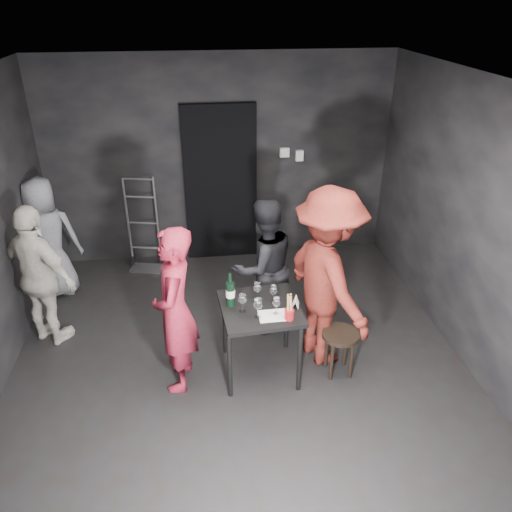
{
  "coord_description": "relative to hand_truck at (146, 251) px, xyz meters",
  "views": [
    {
      "loc": [
        -0.33,
        -3.84,
        3.34
      ],
      "look_at": [
        0.19,
        0.25,
        1.13
      ],
      "focal_mm": 35.0,
      "sensor_mm": 36.0,
      "label": 1
    }
  ],
  "objects": [
    {
      "name": "stool",
      "position": [
        1.99,
        -2.4,
        0.15
      ],
      "size": [
        0.35,
        0.35,
        0.47
      ],
      "rotation": [
        0.0,
        0.0,
        -0.05
      ],
      "color": "#352116",
      "rests_on": "floor"
    },
    {
      "name": "server_red",
      "position": [
        0.47,
        -2.33,
        0.64
      ],
      "size": [
        0.47,
        0.67,
        1.74
      ],
      "primitive_type": "imported",
      "rotation": [
        0.0,
        0.0,
        -1.67
      ],
      "color": "#A51E35",
      "rests_on": "floor"
    },
    {
      "name": "man_maroon",
      "position": [
        1.91,
        -2.12,
        0.88
      ],
      "size": [
        1.1,
        1.56,
        2.21
      ],
      "primitive_type": "imported",
      "rotation": [
        0.0,
        0.0,
        1.91
      ],
      "color": "maroon",
      "rests_on": "floor"
    },
    {
      "name": "doorway",
      "position": [
        1.05,
        0.21,
        0.82
      ],
      "size": [
        0.95,
        0.1,
        2.1
      ],
      "primitive_type": "cube",
      "color": "black",
      "rests_on": "ground"
    },
    {
      "name": "bystander_grey",
      "position": [
        -1.05,
        -0.53,
        0.51
      ],
      "size": [
        0.74,
        0.43,
        1.48
      ],
      "primitive_type": "imported",
      "rotation": [
        0.0,
        0.0,
        3.19
      ],
      "color": "slate",
      "rests_on": "floor"
    },
    {
      "name": "reserved_card",
      "position": [
        1.55,
        -2.3,
        0.57
      ],
      "size": [
        0.1,
        0.13,
        0.09
      ],
      "primitive_type": null,
      "rotation": [
        0.0,
        0.0,
        -0.26
      ],
      "color": "white",
      "rests_on": "tasting_table"
    },
    {
      "name": "tasting_table",
      "position": [
        1.24,
        -2.27,
        0.43
      ],
      "size": [
        0.72,
        0.72,
        0.75
      ],
      "rotation": [
        0.0,
        0.0,
        0.08
      ],
      "color": "black",
      "rests_on": "floor"
    },
    {
      "name": "wall_back",
      "position": [
        1.05,
        0.27,
        1.12
      ],
      "size": [
        4.5,
        0.04,
        2.7
      ],
      "primitive_type": "cube",
      "color": "black",
      "rests_on": "ground"
    },
    {
      "name": "wine_glass_f",
      "position": [
        1.37,
        -2.2,
        0.62
      ],
      "size": [
        0.08,
        0.08,
        0.19
      ],
      "primitive_type": null,
      "rotation": [
        0.0,
        0.0,
        0.09
      ],
      "color": "white",
      "rests_on": "tasting_table"
    },
    {
      "name": "bystander_cream",
      "position": [
        -0.9,
        -1.49,
        0.57
      ],
      "size": [
        1.02,
        0.88,
        1.59
      ],
      "primitive_type": "imported",
      "rotation": [
        0.0,
        0.0,
        2.56
      ],
      "color": "beige",
      "rests_on": "floor"
    },
    {
      "name": "wine_bottle",
      "position": [
        0.97,
        -2.21,
        0.65
      ],
      "size": [
        0.08,
        0.08,
        0.34
      ],
      "rotation": [
        0.0,
        0.0,
        -0.15
      ],
      "color": "black",
      "rests_on": "tasting_table"
    },
    {
      "name": "wine_glass_b",
      "position": [
        0.99,
        -2.18,
        0.62
      ],
      "size": [
        0.1,
        0.1,
        0.19
      ],
      "primitive_type": null,
      "rotation": [
        0.0,
        0.0,
        -0.4
      ],
      "color": "white",
      "rests_on": "tasting_table"
    },
    {
      "name": "floor",
      "position": [
        1.05,
        -2.23,
        -0.23
      ],
      "size": [
        4.5,
        5.0,
        0.02
      ],
      "primitive_type": "cube",
      "color": "black",
      "rests_on": "ground"
    },
    {
      "name": "wine_glass_d",
      "position": [
        1.2,
        -2.44,
        0.63
      ],
      "size": [
        0.11,
        0.11,
        0.22
      ],
      "primitive_type": null,
      "rotation": [
        0.0,
        0.0,
        -0.38
      ],
      "color": "white",
      "rests_on": "tasting_table"
    },
    {
      "name": "wallbox_lower",
      "position": [
        2.1,
        0.22,
        1.17
      ],
      "size": [
        0.1,
        0.06,
        0.14
      ],
      "primitive_type": "cube",
      "color": "#B7B7B2",
      "rests_on": "wall_back"
    },
    {
      "name": "wall_front",
      "position": [
        1.05,
        -4.73,
        1.12
      ],
      "size": [
        4.5,
        0.04,
        2.7
      ],
      "primitive_type": "cube",
      "color": "black",
      "rests_on": "ground"
    },
    {
      "name": "wine_glass_e",
      "position": [
        1.37,
        -2.4,
        0.62
      ],
      "size": [
        0.08,
        0.08,
        0.19
      ],
      "primitive_type": null,
      "rotation": [
        0.0,
        0.0,
        0.17
      ],
      "color": "white",
      "rests_on": "tasting_table"
    },
    {
      "name": "wallbox_upper",
      "position": [
        1.9,
        0.22,
        1.22
      ],
      "size": [
        0.12,
        0.06,
        0.12
      ],
      "primitive_type": "cube",
      "color": "#B7B7B2",
      "rests_on": "wall_back"
    },
    {
      "name": "hand_truck",
      "position": [
        0.0,
        0.0,
        0.0
      ],
      "size": [
        0.42,
        0.35,
        1.25
      ],
      "rotation": [
        0.0,
        0.0,
        -0.22
      ],
      "color": "#B2B2B7",
      "rests_on": "floor"
    },
    {
      "name": "breadstick_cup",
      "position": [
        1.47,
        -2.49,
        0.65
      ],
      "size": [
        0.09,
        0.09,
        0.27
      ],
      "rotation": [
        0.0,
        0.0,
        -0.23
      ],
      "color": "maroon",
      "rests_on": "tasting_table"
    },
    {
      "name": "ceiling",
      "position": [
        1.05,
        -2.23,
        2.47
      ],
      "size": [
        4.5,
        5.0,
        0.02
      ],
      "primitive_type": "cube",
      "color": "silver",
      "rests_on": "ground"
    },
    {
      "name": "wall_right",
      "position": [
        3.3,
        -2.23,
        1.12
      ],
      "size": [
        0.04,
        5.0,
        2.7
      ],
      "primitive_type": "cube",
      "color": "black",
      "rests_on": "ground"
    },
    {
      "name": "wine_glass_c",
      "position": [
        1.23,
        -2.15,
        0.62
      ],
      "size": [
        0.08,
        0.08,
        0.2
      ],
      "primitive_type": null,
      "rotation": [
        0.0,
        0.0,
        0.06
      ],
      "color": "white",
      "rests_on": "tasting_table"
    },
    {
      "name": "tasting_mat",
      "position": [
        1.35,
        -2.43,
        0.53
      ],
      "size": [
        0.29,
        0.2,
        0.0
      ],
      "primitive_type": "cube",
      "rotation": [
        0.0,
        0.0,
        0.01
      ],
      "color": "white",
      "rests_on": "tasting_table"
    },
    {
      "name": "woman_black",
      "position": [
        1.37,
        -1.55,
        0.54
      ],
      "size": [
        0.84,
        0.66,
        1.53
      ],
      "primitive_type": "imported",
      "rotation": [
        0.0,
        0.0,
        3.54
      ],
      "color": "black",
      "rests_on": "floor"
    },
    {
      "name": "wine_glass_a",
      "position": [
        1.07,
        -2.32,
        0.62
      ],
      "size": [
        0.09,
        0.09,
        0.2
      ],
      "primitive_type": null,
      "rotation": [
        0.0,
        0.0,
        0.23
      ],
      "color": "white",
      "rests_on": "tasting_table"
    }
  ]
}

